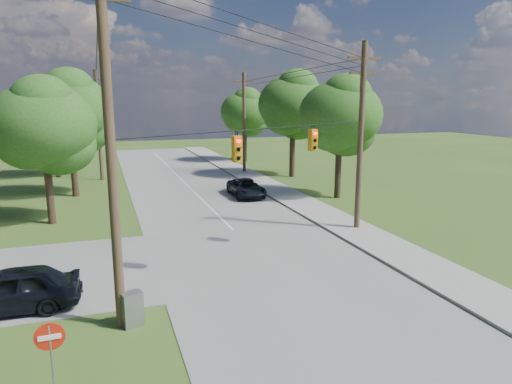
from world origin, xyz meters
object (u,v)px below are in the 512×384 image
object	(u,v)px
pole_sw	(110,139)
do_not_enter_sign	(50,345)
pole_north_w	(99,124)
car_cross_dark	(11,290)
pole_ne	(361,135)
pole_north_e	(244,122)
car_main_north	(246,188)
control_cabinet	(132,309)

from	to	relation	value
pole_sw	do_not_enter_sign	distance (m)	6.12
pole_north_w	car_cross_dark	distance (m)	27.82
pole_ne	pole_north_w	bearing A→B (deg)	122.29
pole_sw	pole_ne	world-z (taller)	pole_sw
car_cross_dark	do_not_enter_sign	bearing A→B (deg)	19.52
car_cross_dark	pole_north_w	bearing A→B (deg)	175.04
pole_north_e	car_cross_dark	xyz separation A→B (m)	(-17.13, -27.30, -4.30)
pole_north_e	pole_north_w	world-z (taller)	same
pole_sw	do_not_enter_sign	world-z (taller)	pole_sw
car_cross_dark	car_main_north	size ratio (longest dim) A/B	0.99
pole_sw	car_main_north	distance (m)	21.51
pole_ne	car_cross_dark	world-z (taller)	pole_ne
pole_north_w	control_cabinet	world-z (taller)	pole_north_w
pole_sw	control_cabinet	distance (m)	5.65
pole_ne	car_main_north	distance (m)	12.09
pole_ne	do_not_enter_sign	world-z (taller)	pole_ne
pole_ne	pole_north_e	distance (m)	22.00
pole_north_e	pole_north_w	size ratio (longest dim) A/B	1.00
car_main_north	pole_north_w	bearing A→B (deg)	134.05
pole_sw	pole_north_e	bearing A→B (deg)	65.48
pole_north_e	control_cabinet	bearing A→B (deg)	-113.84
pole_north_e	control_cabinet	distance (m)	32.82
car_main_north	do_not_enter_sign	world-z (taller)	do_not_enter_sign
car_main_north	control_cabinet	world-z (taller)	car_main_north
pole_sw	pole_north_w	world-z (taller)	pole_sw
car_cross_dark	do_not_enter_sign	size ratio (longest dim) A/B	2.16
pole_ne	control_cabinet	distance (m)	16.00
pole_ne	pole_sw	bearing A→B (deg)	-150.62
pole_ne	do_not_enter_sign	xyz separation A→B (m)	(-15.24, -11.20, -3.87)
car_cross_dark	control_cabinet	xyz separation A→B (m)	(3.99, -2.43, -0.24)
pole_ne	car_main_north	size ratio (longest dim) A/B	2.21
do_not_enter_sign	pole_ne	bearing A→B (deg)	34.33
pole_ne	pole_north_w	size ratio (longest dim) A/B	1.05
pole_north_w	car_main_north	xyz separation A→B (m)	(10.50, -11.43, -4.44)
pole_north_e	car_cross_dark	distance (m)	32.51
pole_north_e	car_main_north	bearing A→B (deg)	-106.56
car_cross_dark	car_main_north	distance (m)	20.98
control_cabinet	do_not_enter_sign	size ratio (longest dim) A/B	0.54
car_cross_dark	do_not_enter_sign	world-z (taller)	do_not_enter_sign
pole_ne	car_cross_dark	size ratio (longest dim) A/B	2.24
pole_north_w	car_main_north	bearing A→B (deg)	-47.44
car_cross_dark	control_cabinet	distance (m)	4.68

